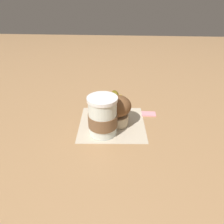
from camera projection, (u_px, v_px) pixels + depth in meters
ground_plane at (112, 124)px, 0.73m from camera, size 3.00×3.00×0.00m
paper_napkin at (112, 124)px, 0.73m from camera, size 0.23×0.23×0.00m
coffee_cup at (103, 117)px, 0.65m from camera, size 0.09×0.09×0.12m
muffin at (117, 110)px, 0.70m from camera, size 0.09×0.09×0.10m
banana at (118, 102)px, 0.83m from camera, size 0.19×0.07×0.03m
sugar_packet at (149, 113)px, 0.78m from camera, size 0.03×0.05×0.01m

